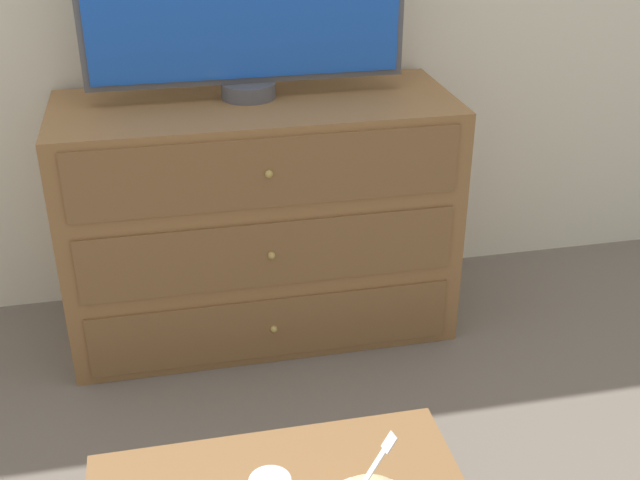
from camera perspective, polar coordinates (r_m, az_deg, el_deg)
ground_plane at (r=3.21m, az=-6.32°, el=-3.02°), size 12.00×12.00×0.00m
dresser at (r=2.76m, az=-4.34°, el=1.53°), size 1.30×0.55×0.83m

